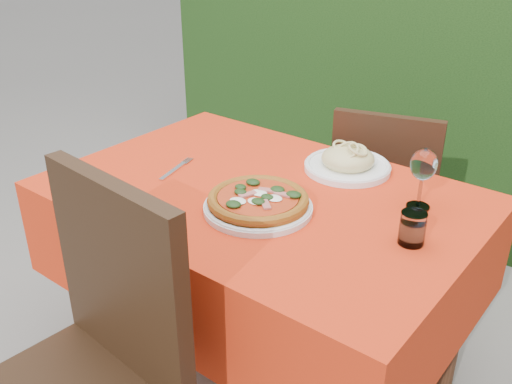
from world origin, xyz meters
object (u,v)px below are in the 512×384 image
Objects in this scene: chair_far at (384,198)px; fork at (173,171)px; wine_glass at (423,167)px; pasta_plate at (348,162)px; chair_near at (88,362)px; water_glass at (412,230)px; pizza_plate at (258,202)px.

chair_far is 4.30× the size of fork.
wine_glass reaches higher than chair_far.
wine_glass is at bearing 5.05° from fork.
wine_glass is at bearing -19.24° from pasta_plate.
chair_near is 0.99m from wine_glass.
wine_glass is 0.77m from fork.
chair_near is 4.97× the size of fork.
pasta_plate is 3.20× the size of water_glass.
chair_far is 0.81m from water_glass.
pizza_plate is 1.11× the size of pasta_plate.
water_glass is (0.38, -0.65, 0.29)m from chair_far.
fork is at bearing -175.03° from water_glass.
wine_glass reaches higher than fork.
wine_glass is (0.34, 0.29, 0.10)m from pizza_plate.
pizza_plate is at bearing 88.67° from chair_near.
fork is (-0.72, -0.26, -0.12)m from wine_glass.
chair_near is at bearing -95.86° from pizza_plate.
chair_far reaches higher than water_glass.
chair_near is at bearing -76.73° from fork.
fork is at bearing 122.52° from chair_near.
chair_near is 0.70m from fork.
pizza_plate is 0.46m from wine_glass.
pizza_plate is 0.38m from fork.
chair_far is 0.81m from pizza_plate.
water_glass is 0.48× the size of wine_glass.
fork is at bearing -160.23° from wine_glass.
pasta_plate is 0.56m from fork.
chair_near is 1.32m from chair_far.
chair_far reaches higher than pasta_plate.
pizza_plate is 3.54× the size of water_glass.
water_glass is at bearing 103.62° from chair_far.
water_glass is (0.47, 0.66, 0.22)m from chair_near.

